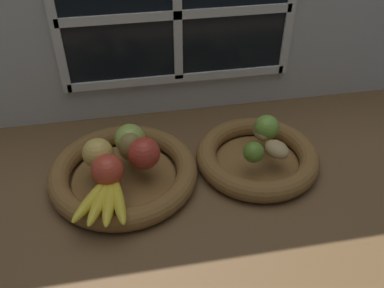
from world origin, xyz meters
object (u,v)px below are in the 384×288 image
object	(u,v)px
fruit_bowl_left	(124,173)
banana_bunch_front	(106,198)
potato_small	(277,149)
apple_red_right	(144,153)
fruit_bowl_right	(257,157)
potato_back	(261,131)
pear_brown	(131,147)
lime_near	(254,152)
apple_red_front	(108,170)
apple_green_back	(130,139)
lime_far	(267,127)
apple_golden_left	(98,153)

from	to	relation	value
fruit_bowl_left	banana_bunch_front	xyz separation A→B (cm)	(-4.11, -12.04, 4.11)
potato_small	apple_red_right	bearing A→B (deg)	176.31
fruit_bowl_right	banana_bunch_front	distance (cm)	40.88
fruit_bowl_right	potato_back	world-z (taller)	potato_back
fruit_bowl_left	pear_brown	distance (cm)	7.22
fruit_bowl_left	banana_bunch_front	distance (cm)	13.37
banana_bunch_front	lime_near	world-z (taller)	lime_near
apple_red_front	pear_brown	bearing A→B (deg)	52.40
potato_small	apple_green_back	bearing A→B (deg)	166.73
apple_green_back	apple_red_front	bearing A→B (deg)	-118.56
fruit_bowl_left	lime_near	bearing A→B (deg)	-7.53
apple_red_front	lime_far	world-z (taller)	apple_red_front
lime_far	pear_brown	bearing A→B (deg)	-176.00
fruit_bowl_right	apple_green_back	world-z (taller)	apple_green_back
fruit_bowl_right	apple_red_right	world-z (taller)	apple_red_right
fruit_bowl_left	lime_far	distance (cm)	38.73
fruit_bowl_right	apple_red_right	bearing A→B (deg)	-177.32
apple_red_front	lime_far	bearing A→B (deg)	13.54
apple_golden_left	banana_bunch_front	world-z (taller)	apple_golden_left
apple_red_right	lime_near	bearing A→B (deg)	-6.14
apple_green_back	lime_near	distance (cm)	30.83
banana_bunch_front	potato_back	distance (cm)	44.35
apple_red_right	apple_red_front	xyz separation A→B (cm)	(-8.75, -4.36, -0.18)
banana_bunch_front	apple_red_front	bearing A→B (deg)	82.62
apple_red_right	lime_far	bearing A→B (deg)	9.74
apple_green_back	pear_brown	bearing A→B (deg)	-91.08
apple_red_right	apple_red_front	bearing A→B (deg)	-153.52
fruit_bowl_left	apple_red_right	distance (cm)	8.75
apple_green_back	banana_bunch_front	size ratio (longest dim) A/B	0.45
apple_red_right	apple_golden_left	bearing A→B (deg)	168.44
apple_red_right	potato_small	xyz separation A→B (cm)	(32.76, -2.11, -1.93)
apple_red_right	apple_golden_left	xyz separation A→B (cm)	(-10.88, 2.23, -0.20)
apple_green_back	apple_golden_left	bearing A→B (deg)	-152.78
apple_golden_left	potato_small	distance (cm)	43.89
lime_far	apple_golden_left	bearing A→B (deg)	-175.58
potato_back	pear_brown	bearing A→B (deg)	-174.93
fruit_bowl_right	lime_near	world-z (taller)	lime_near
apple_golden_left	pear_brown	xyz separation A→B (cm)	(7.87, 0.87, 0.07)
apple_green_back	fruit_bowl_left	bearing A→B (deg)	-116.94
apple_green_back	lime_far	xyz separation A→B (cm)	(35.51, -0.72, -0.54)
apple_golden_left	potato_back	distance (cm)	42.55
fruit_bowl_left	lime_far	world-z (taller)	lime_far
potato_small	lime_near	bearing A→B (deg)	-173.33
apple_red_front	lime_far	distance (cm)	42.50
apple_golden_left	apple_red_front	bearing A→B (deg)	-72.09
fruit_bowl_right	lime_far	bearing A→B (deg)	52.13
apple_green_back	apple_red_right	bearing A→B (deg)	-64.95
fruit_bowl_left	apple_green_back	distance (cm)	8.64
fruit_bowl_right	potato_small	world-z (taller)	potato_small
apple_red_right	potato_small	distance (cm)	32.89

